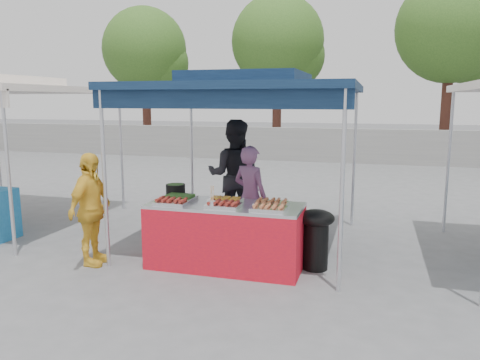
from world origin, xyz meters
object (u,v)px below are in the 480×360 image
(vendor_woman, at_px, (250,196))
(vendor_table, at_px, (225,236))
(cooking_pot, at_px, (176,190))
(wok_burner, at_px, (316,234))
(customer_person, at_px, (91,209))
(helper_man, at_px, (234,175))

(vendor_woman, bearing_deg, vendor_table, 106.24)
(vendor_table, bearing_deg, cooking_pot, 157.91)
(vendor_woman, bearing_deg, cooking_pot, 54.97)
(cooking_pot, relative_size, wok_burner, 0.34)
(vendor_table, height_order, cooking_pot, cooking_pot)
(cooking_pot, xyz_separation_m, vendor_woman, (0.92, 0.62, -0.17))
(vendor_table, bearing_deg, vendor_woman, 85.20)
(wok_burner, height_order, customer_person, customer_person)
(vendor_woman, height_order, customer_person, vendor_woman)
(vendor_table, relative_size, helper_man, 1.07)
(wok_burner, height_order, helper_man, helper_man)
(vendor_table, height_order, wok_burner, vendor_table)
(cooking_pot, bearing_deg, vendor_woman, 33.93)
(helper_man, bearing_deg, customer_person, 49.98)
(wok_burner, relative_size, helper_man, 0.43)
(wok_burner, relative_size, vendor_woman, 0.52)
(vendor_table, relative_size, wok_burner, 2.52)
(wok_burner, xyz_separation_m, customer_person, (-2.89, -0.65, 0.28))
(vendor_table, distance_m, cooking_pot, 1.04)
(vendor_table, distance_m, wok_burner, 1.18)
(cooking_pot, relative_size, vendor_woman, 0.18)
(helper_man, relative_size, customer_person, 1.24)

